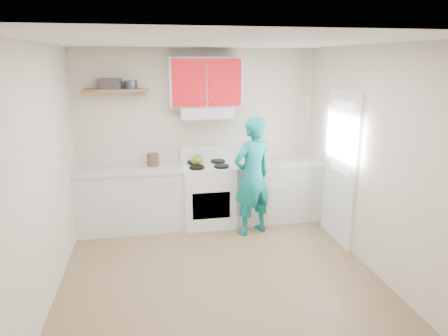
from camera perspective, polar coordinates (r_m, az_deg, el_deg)
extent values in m
plane|color=brown|center=(4.78, -0.55, -15.29)|extent=(3.80, 3.80, 0.00)
cube|color=white|center=(4.11, -0.64, 17.67)|extent=(3.60, 3.80, 0.04)
cube|color=beige|center=(6.10, -3.78, 4.58)|extent=(3.60, 0.04, 2.60)
cube|color=beige|center=(2.53, 7.24, -11.33)|extent=(3.60, 0.04, 2.60)
cube|color=beige|center=(4.34, -24.71, -1.25)|extent=(0.04, 3.80, 2.60)
cube|color=beige|center=(4.90, 20.59, 0.98)|extent=(0.04, 3.80, 2.60)
cube|color=white|center=(5.55, 16.42, -0.01)|extent=(0.05, 0.85, 2.05)
cube|color=white|center=(5.44, 16.50, 4.29)|extent=(0.01, 0.55, 0.95)
cube|color=silver|center=(5.99, -13.22, -4.42)|extent=(1.52, 0.60, 0.90)
cube|color=silver|center=(6.27, 7.12, -3.24)|extent=(1.32, 0.60, 0.90)
cube|color=white|center=(6.01, -2.31, -3.84)|extent=(0.76, 0.65, 0.92)
cube|color=silver|center=(5.83, -2.59, 8.04)|extent=(0.76, 0.44, 0.15)
cube|color=red|center=(5.85, -2.72, 12.24)|extent=(1.02, 0.33, 0.70)
cube|color=brown|center=(5.83, -15.22, 10.74)|extent=(0.90, 0.30, 0.04)
cube|color=#3D363B|center=(5.80, -16.04, 11.56)|extent=(0.32, 0.26, 0.15)
cylinder|color=#333D4C|center=(5.81, -13.30, 11.59)|extent=(0.21, 0.21, 0.11)
ellipsoid|color=olive|center=(5.87, -3.86, 1.18)|extent=(0.23, 0.23, 0.16)
cylinder|color=#4A3620|center=(5.92, -10.18, 1.08)|extent=(0.18, 0.18, 0.20)
cube|color=olive|center=(5.99, 4.84, 0.54)|extent=(0.35, 0.29, 0.02)
cube|color=red|center=(6.18, 10.44, 0.73)|extent=(0.33, 0.30, 0.01)
imported|color=#0D7A77|center=(5.58, 4.08, -1.22)|extent=(0.73, 0.62, 1.70)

